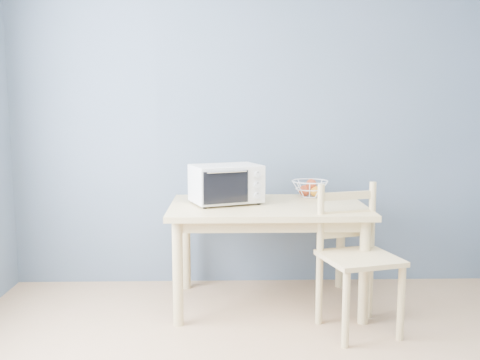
{
  "coord_description": "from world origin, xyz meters",
  "views": [
    {
      "loc": [
        -0.27,
        -2.09,
        1.44
      ],
      "look_at": [
        -0.17,
        1.69,
        0.93
      ],
      "focal_mm": 40.0,
      "sensor_mm": 36.0,
      "label": 1
    }
  ],
  "objects_px": {
    "toaster_oven": "(224,184)",
    "dining_table": "(267,218)",
    "dining_chair": "(356,260)",
    "fruit_basket": "(310,188)"
  },
  "relations": [
    {
      "from": "toaster_oven",
      "to": "dining_table",
      "type": "bearing_deg",
      "value": -25.49
    },
    {
      "from": "dining_chair",
      "to": "fruit_basket",
      "type": "bearing_deg",
      "value": 88.79
    },
    {
      "from": "dining_table",
      "to": "fruit_basket",
      "type": "height_order",
      "value": "fruit_basket"
    },
    {
      "from": "dining_chair",
      "to": "dining_table",
      "type": "bearing_deg",
      "value": 124.79
    },
    {
      "from": "dining_table",
      "to": "fruit_basket",
      "type": "xyz_separation_m",
      "value": [
        0.36,
        0.31,
        0.17
      ]
    },
    {
      "from": "toaster_oven",
      "to": "fruit_basket",
      "type": "xyz_separation_m",
      "value": [
        0.67,
        0.28,
        -0.08
      ]
    },
    {
      "from": "toaster_oven",
      "to": "dining_chair",
      "type": "height_order",
      "value": "toaster_oven"
    },
    {
      "from": "dining_table",
      "to": "fruit_basket",
      "type": "relative_size",
      "value": 4.3
    },
    {
      "from": "dining_table",
      "to": "toaster_oven",
      "type": "xyz_separation_m",
      "value": [
        -0.32,
        0.03,
        0.25
      ]
    },
    {
      "from": "dining_table",
      "to": "dining_chair",
      "type": "relative_size",
      "value": 1.48
    }
  ]
}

